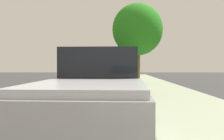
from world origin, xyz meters
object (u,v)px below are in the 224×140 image
Objects in this scene: cyclist_with_backpack at (121,72)px; street_tree_near_cyclist at (138,30)px; bicycle_at_curb at (118,80)px; parked_suv_black_mid at (106,75)px; parked_sedan_dark_blue_far at (112,74)px; parked_sedan_red_farthest at (110,72)px; parked_pickup_silver_second at (97,96)px; street_tree_mid_block at (129,44)px.

street_tree_near_cyclist is at bearing -6.21° from cyclist_with_backpack.
bicycle_at_curb is at bearing 157.19° from street_tree_near_cyclist.
parked_suv_black_mid reaches higher than bicycle_at_curb.
parked_sedan_dark_blue_far and parked_sedan_red_farthest have the same top height.
street_tree_near_cyclist is at bearing -67.43° from parked_sedan_dark_blue_far.
parked_pickup_silver_second reaches higher than parked_sedan_dark_blue_far.
parked_suv_black_mid is at bearing -96.83° from street_tree_mid_block.
parked_sedan_dark_blue_far reaches higher than bicycle_at_curb.
parked_sedan_red_farthest is (-0.10, 25.32, -0.15)m from parked_pickup_silver_second.
parked_pickup_silver_second is 3.27× the size of cyclist_with_backpack.
street_tree_mid_block reaches higher than parked_sedan_red_farthest.
parked_sedan_red_farthest is 0.89× the size of street_tree_mid_block.
street_tree_mid_block is (2.04, 25.78, 2.89)m from parked_pickup_silver_second.
parked_suv_black_mid reaches higher than parked_sedan_dark_blue_far.
street_tree_mid_block is at bearing 84.12° from cyclist_with_backpack.
cyclist_with_backpack is at bearing -80.86° from parked_sedan_dark_blue_far.
parked_sedan_dark_blue_far is 7.78m from street_tree_mid_block.
cyclist_with_backpack is 0.28× the size of street_tree_near_cyclist.
street_tree_near_cyclist is (2.09, 6.08, 3.02)m from parked_suv_black_mid.
parked_pickup_silver_second is 14.88m from street_tree_near_cyclist.
parked_sedan_red_farthest is at bearing 92.49° from parked_sedan_dark_blue_far.
bicycle_at_curb is 1.06× the size of cyclist_with_backpack.
parked_suv_black_mid reaches higher than parked_sedan_red_farthest.
cyclist_with_backpack is (0.23, -0.46, 0.63)m from bicycle_at_curb.
parked_sedan_dark_blue_far is 0.77× the size of street_tree_near_cyclist.
parked_pickup_silver_second is 1.08× the size of street_tree_mid_block.
street_tree_near_cyclist reaches higher than bicycle_at_curb.
parked_suv_black_mid is 1.07× the size of parked_sedan_red_farthest.
bicycle_at_curb is 0.81m from cyclist_with_backpack.
parked_suv_black_mid is 6.27m from cyclist_with_backpack.
parked_sedan_red_farthest is 10.85m from cyclist_with_backpack.
parked_pickup_silver_second is 18.87m from parked_sedan_dark_blue_far.
bicycle_at_curb is 0.35× the size of street_tree_mid_block.
bicycle_at_curb is at bearing 116.30° from cyclist_with_backpack.
parked_sedan_dark_blue_far is at bearing 96.94° from bicycle_at_curb.
parked_suv_black_mid is 2.89× the size of cyclist_with_backpack.
parked_sedan_red_farthest is 2.55× the size of bicycle_at_curb.
parked_sedan_dark_blue_far is 6.46m from parked_sedan_red_farthest.
parked_sedan_dark_blue_far is 2.56× the size of bicycle_at_curb.
street_tree_mid_block is at bearing 85.47° from parked_pickup_silver_second.
cyclist_with_backpack is (0.93, 6.20, -0.03)m from parked_suv_black_mid.
parked_sedan_dark_blue_far is 1.00× the size of parked_sedan_red_farthest.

